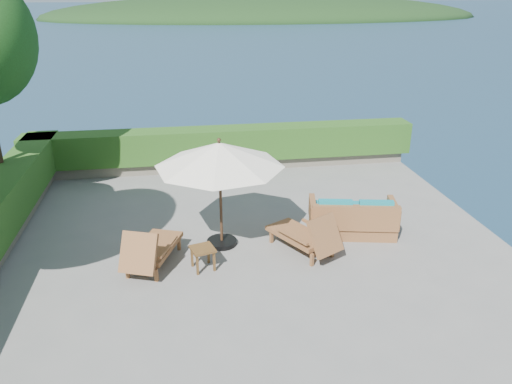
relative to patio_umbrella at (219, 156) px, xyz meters
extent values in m
plane|color=gray|center=(0.56, -0.42, -2.16)|extent=(12.00, 12.00, 0.00)
cube|color=#4F473F|center=(0.56, -0.42, -3.71)|extent=(12.00, 12.00, 3.00)
plane|color=#173748|center=(0.56, -0.42, -5.16)|extent=(600.00, 600.00, 0.00)
ellipsoid|color=black|center=(25.56, 139.58, -5.16)|extent=(126.00, 57.60, 12.60)
cube|color=gray|center=(0.56, 5.18, -1.98)|extent=(12.00, 0.60, 0.36)
cube|color=#204614|center=(0.56, 5.18, -1.31)|extent=(12.40, 0.90, 1.00)
cylinder|color=black|center=(0.00, 0.00, -2.11)|extent=(0.80, 0.80, 0.11)
cylinder|color=#352113|center=(0.00, 0.00, -0.93)|extent=(0.07, 0.07, 2.46)
cone|color=white|center=(0.00, 0.00, 0.03)|extent=(3.32, 3.32, 0.54)
sphere|color=#352113|center=(0.00, 0.00, 0.35)|extent=(0.10, 0.10, 0.09)
cube|color=brown|center=(-2.04, -1.14, -2.02)|extent=(0.09, 0.09, 0.29)
cube|color=brown|center=(-1.46, -1.36, -2.02)|extent=(0.09, 0.09, 0.29)
cube|color=brown|center=(-1.57, 0.11, -2.02)|extent=(0.09, 0.09, 0.29)
cube|color=brown|center=(-0.98, -0.11, -2.02)|extent=(0.09, 0.09, 0.29)
cube|color=brown|center=(-1.47, -0.52, -1.83)|extent=(1.20, 1.62, 0.10)
cube|color=brown|center=(-1.77, -1.30, -1.51)|extent=(0.86, 0.70, 0.78)
cube|color=brown|center=(-1.91, -0.59, -1.66)|extent=(0.40, 0.91, 0.06)
cube|color=brown|center=(-1.20, -0.86, -1.66)|extent=(0.40, 0.91, 0.06)
cube|color=brown|center=(1.81, -1.26, -2.02)|extent=(0.09, 0.09, 0.29)
cube|color=brown|center=(2.35, -0.96, -2.02)|extent=(0.09, 0.09, 0.29)
cube|color=brown|center=(1.15, -0.10, -2.02)|extent=(0.09, 0.09, 0.29)
cube|color=brown|center=(1.69, 0.21, -2.02)|extent=(0.09, 0.09, 0.29)
cube|color=brown|center=(1.69, -0.43, -1.83)|extent=(1.35, 1.62, 0.10)
cube|color=brown|center=(2.11, -1.16, -1.51)|extent=(0.87, 0.77, 0.78)
cube|color=brown|center=(1.47, -0.81, -1.66)|extent=(0.53, 0.86, 0.06)
cube|color=brown|center=(2.13, -0.44, -1.66)|extent=(0.53, 0.86, 0.06)
cube|color=brown|center=(-0.62, -1.24, -1.94)|extent=(0.06, 0.06, 0.45)
cube|color=brown|center=(-0.26, -1.14, -1.94)|extent=(0.06, 0.06, 0.45)
cube|color=brown|center=(-0.71, -0.89, -1.94)|extent=(0.06, 0.06, 0.45)
cube|color=brown|center=(-0.36, -0.79, -1.94)|extent=(0.06, 0.06, 0.45)
cube|color=brown|center=(-0.49, -1.02, -1.69)|extent=(0.58, 0.58, 0.05)
cube|color=brown|center=(3.16, 0.10, -1.94)|extent=(2.17, 1.39, 0.45)
cube|color=brown|center=(3.06, -0.36, -1.55)|extent=(1.99, 0.56, 0.61)
cube|color=brown|center=(2.22, 0.30, -1.60)|extent=(0.33, 1.01, 0.50)
cube|color=brown|center=(4.10, -0.09, -1.60)|extent=(0.33, 1.01, 0.50)
cube|color=#127C89|center=(2.71, 0.25, -1.61)|extent=(1.01, 0.96, 0.20)
cube|color=#127C89|center=(3.63, 0.06, -1.61)|extent=(1.01, 0.96, 0.20)
cube|color=#127C89|center=(2.63, -0.15, -1.36)|extent=(0.80, 0.31, 0.40)
cube|color=#127C89|center=(3.54, -0.34, -1.36)|extent=(0.80, 0.31, 0.40)
camera|label=1|loc=(-0.81, -10.22, 3.39)|focal=35.00mm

